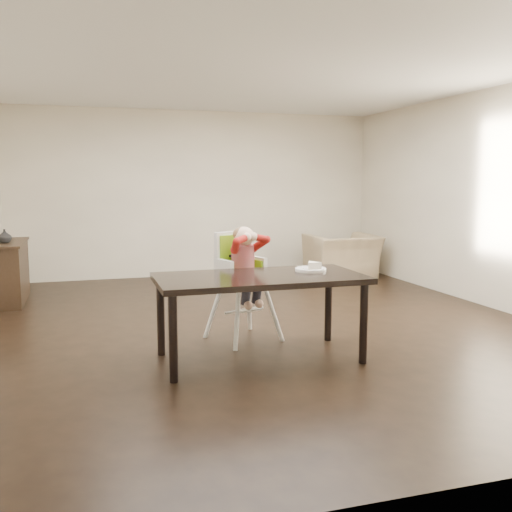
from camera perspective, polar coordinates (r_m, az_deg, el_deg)
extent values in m
plane|color=black|center=(6.30, 0.45, -6.87)|extent=(7.00, 7.00, 0.00)
cube|color=beige|center=(9.51, -5.85, 6.18)|extent=(6.00, 0.02, 2.70)
cube|color=beige|center=(2.96, 21.04, 2.83)|extent=(6.00, 0.02, 2.70)
cube|color=beige|center=(7.56, 22.82, 5.30)|extent=(0.02, 7.00, 2.70)
cube|color=white|center=(6.21, 0.47, 18.04)|extent=(6.00, 7.00, 0.02)
cube|color=black|center=(4.97, 0.39, -2.24)|extent=(1.80, 0.90, 0.05)
cylinder|color=black|center=(4.52, -8.29, -8.18)|extent=(0.07, 0.07, 0.70)
cylinder|color=black|center=(5.02, 10.71, -6.65)|extent=(0.07, 0.07, 0.70)
cylinder|color=black|center=(5.23, -9.50, -6.04)|extent=(0.07, 0.07, 0.70)
cylinder|color=black|center=(5.66, 7.25, -4.94)|extent=(0.07, 0.07, 0.70)
cylinder|color=white|center=(5.38, -1.90, -6.11)|extent=(0.05, 0.05, 0.60)
cylinder|color=white|center=(5.62, 1.75, -5.52)|extent=(0.05, 0.05, 0.60)
cylinder|color=white|center=(5.73, -4.27, -5.28)|extent=(0.05, 0.05, 0.60)
cylinder|color=white|center=(5.96, -0.74, -4.77)|extent=(0.05, 0.05, 0.60)
cube|color=white|center=(5.61, -1.30, -2.43)|extent=(0.53, 0.50, 0.05)
cube|color=#7BB817|center=(5.60, -1.30, -2.05)|extent=(0.43, 0.41, 0.03)
cube|color=white|center=(5.71, -2.24, 0.23)|extent=(0.42, 0.19, 0.45)
cube|color=#7BB817|center=(5.68, -2.06, 0.09)|extent=(0.35, 0.14, 0.41)
cube|color=black|center=(5.58, -2.20, -0.05)|extent=(0.09, 0.19, 0.02)
cube|color=black|center=(5.65, -1.03, 0.06)|extent=(0.09, 0.19, 0.02)
cylinder|color=red|center=(5.58, -1.30, -0.43)|extent=(0.31, 0.31, 0.29)
sphere|color=beige|center=(5.53, -1.19, 1.95)|extent=(0.24, 0.24, 0.19)
ellipsoid|color=brown|center=(5.55, -1.34, 2.19)|extent=(0.25, 0.24, 0.15)
sphere|color=beige|center=(5.43, -0.91, 1.90)|extent=(0.11, 0.11, 0.09)
sphere|color=beige|center=(5.47, -0.27, 1.95)|extent=(0.11, 0.11, 0.09)
cylinder|color=white|center=(5.22, 5.48, -1.40)|extent=(0.37, 0.37, 0.02)
torus|color=white|center=(5.22, 5.48, -1.26)|extent=(0.37, 0.37, 0.01)
imported|color=tan|center=(9.40, 8.59, 0.71)|extent=(1.07, 0.69, 0.93)
cube|color=black|center=(8.06, -23.52, -1.58)|extent=(0.40, 1.20, 0.76)
cube|color=black|center=(8.01, -23.67, 1.22)|extent=(0.44, 1.26, 0.03)
imported|color=#99999E|center=(7.85, -23.84, 1.81)|extent=(0.18, 0.19, 0.17)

